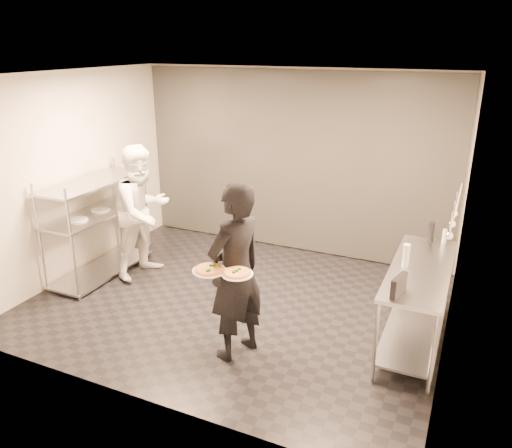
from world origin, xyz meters
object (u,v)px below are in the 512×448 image
at_px(bottle_green, 406,256).
at_px(bottle_clear, 444,236).
at_px(pos_monitor, 399,286).
at_px(pizza_plate_near, 210,270).
at_px(salad_plate, 239,223).
at_px(pizza_plate_far, 237,273).
at_px(prep_counter, 418,292).
at_px(waiter, 236,273).
at_px(chef, 143,212).
at_px(bottle_dark, 431,232).
at_px(pass_rack, 97,223).

height_order(bottle_green, bottle_clear, bottle_green).
bearing_deg(bottle_clear, pos_monitor, -100.32).
relative_size(pizza_plate_near, bottle_clear, 1.96).
relative_size(salad_plate, bottle_green, 1.04).
relative_size(pizza_plate_far, bottle_clear, 1.81).
bearing_deg(pos_monitor, bottle_green, 106.32).
bearing_deg(pos_monitor, bottle_clear, 92.86).
height_order(salad_plate, bottle_green, salad_plate).
distance_m(prep_counter, waiter, 1.97).
relative_size(chef, pizza_plate_far, 6.01).
relative_size(prep_counter, waiter, 0.95).
bearing_deg(bottle_dark, salad_plate, -139.96).
bearing_deg(pizza_plate_far, prep_counter, 37.03).
bearing_deg(chef, pos_monitor, -93.86).
distance_m(salad_plate, bottle_dark, 2.35).
bearing_deg(bottle_green, waiter, -149.33).
height_order(chef, bottle_green, chef).
height_order(pizza_plate_far, salad_plate, salad_plate).
height_order(waiter, bottle_clear, waiter).
height_order(waiter, bottle_green, waiter).
relative_size(pizza_plate_far, salad_plate, 1.17).
height_order(pizza_plate_far, bottle_green, bottle_green).
bearing_deg(bottle_green, pos_monitor, -86.86).
bearing_deg(pizza_plate_near, bottle_dark, 47.38).
distance_m(waiter, bottle_dark, 2.45).
distance_m(pos_monitor, bottle_clear, 1.55).
relative_size(pos_monitor, bottle_clear, 1.58).
relative_size(pass_rack, bottle_green, 6.30).
height_order(waiter, pizza_plate_far, waiter).
xyz_separation_m(chef, salad_plate, (1.95, -0.96, 0.44)).
xyz_separation_m(pos_monitor, bottle_green, (-0.04, 0.66, 0.03)).
bearing_deg(pizza_plate_far, waiter, 120.34).
xyz_separation_m(prep_counter, bottle_dark, (0.01, 0.80, 0.41)).
distance_m(pass_rack, bottle_dark, 4.42).
relative_size(waiter, pizza_plate_far, 6.12).
distance_m(prep_counter, salad_plate, 2.05).
distance_m(pass_rack, prep_counter, 4.33).
distance_m(pass_rack, bottle_green, 4.18).
relative_size(pass_rack, waiter, 0.84).
distance_m(pass_rack, pos_monitor, 4.28).
relative_size(pizza_plate_near, pos_monitor, 1.24).
bearing_deg(pizza_plate_near, bottle_green, 34.37).
distance_m(waiter, bottle_green, 1.78).
xyz_separation_m(pizza_plate_near, salad_plate, (0.07, 0.52, 0.32)).
xyz_separation_m(pizza_plate_far, pos_monitor, (1.44, 0.46, -0.05)).
distance_m(waiter, bottle_clear, 2.56).
relative_size(pass_rack, bottle_dark, 6.83).
bearing_deg(waiter, bottle_green, 141.29).
xyz_separation_m(chef, bottle_dark, (3.74, 0.53, 0.11)).
bearing_deg(bottle_dark, pass_rack, -169.52).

